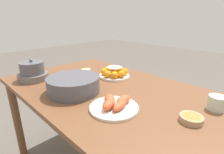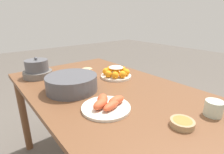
% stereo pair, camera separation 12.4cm
% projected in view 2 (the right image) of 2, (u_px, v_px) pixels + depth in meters
% --- Properties ---
extents(dining_table, '(1.50, 0.91, 0.74)m').
position_uv_depth(dining_table, '(107.00, 101.00, 1.18)').
color(dining_table, brown).
rests_on(dining_table, ground_plane).
extents(cake_plate, '(0.24, 0.24, 0.09)m').
position_uv_depth(cake_plate, '(116.00, 73.00, 1.35)').
color(cake_plate, silver).
rests_on(cake_plate, dining_table).
extents(serving_bowl, '(0.32, 0.32, 0.10)m').
position_uv_depth(serving_bowl, '(72.00, 83.00, 1.10)').
color(serving_bowl, '#4C4C51').
rests_on(serving_bowl, dining_table).
extents(sauce_bowl, '(0.10, 0.10, 0.03)m').
position_uv_depth(sauce_bowl, '(182.00, 123.00, 0.75)').
color(sauce_bowl, tan).
rests_on(sauce_bowl, dining_table).
extents(seafood_platter, '(0.25, 0.25, 0.06)m').
position_uv_depth(seafood_platter, '(107.00, 105.00, 0.89)').
color(seafood_platter, silver).
rests_on(seafood_platter, dining_table).
extents(cup_near, '(0.08, 0.08, 0.07)m').
position_uv_depth(cup_near, '(214.00, 108.00, 0.83)').
color(cup_near, beige).
rests_on(cup_near, dining_table).
extents(cup_far, '(0.07, 0.07, 0.08)m').
position_uv_depth(cup_far, '(88.00, 73.00, 1.32)').
color(cup_far, '#DBB27F').
rests_on(cup_far, dining_table).
extents(warming_pot, '(0.22, 0.22, 0.16)m').
position_uv_depth(warming_pot, '(37.00, 69.00, 1.35)').
color(warming_pot, '#66605B').
rests_on(warming_pot, dining_table).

